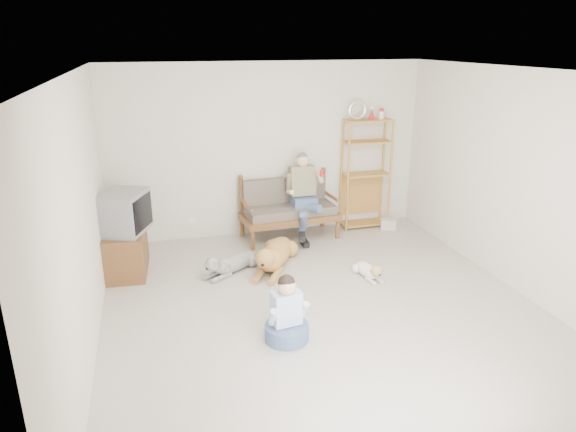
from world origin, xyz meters
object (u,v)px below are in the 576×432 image
object	(u,v)px
etagere	(366,173)
tv_stand	(126,251)
golden_retriever	(274,255)
loveseat	(289,207)

from	to	relation	value
etagere	tv_stand	size ratio (longest dim) A/B	2.25
golden_retriever	loveseat	bearing A→B (deg)	94.16
etagere	tv_stand	distance (m)	3.96
tv_stand	golden_retriever	distance (m)	2.00
tv_stand	etagere	bearing A→B (deg)	16.58
tv_stand	golden_retriever	size ratio (longest dim) A/B	0.69
etagere	golden_retriever	bearing A→B (deg)	-146.55
loveseat	etagere	distance (m)	1.42
loveseat	golden_retriever	xyz separation A→B (m)	(-0.52, -1.12, -0.30)
etagere	loveseat	bearing A→B (deg)	-175.29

